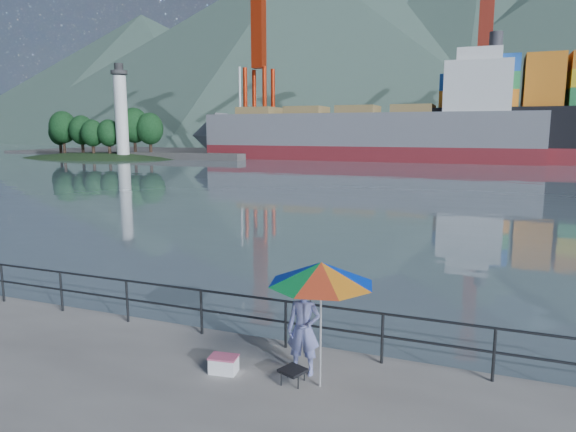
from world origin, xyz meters
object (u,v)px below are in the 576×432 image
Objects in this scene: fisherman at (304,329)px; beach_umbrella at (321,273)px; cooler_bag at (224,365)px; bulk_carrier at (377,132)px.

fisherman is 0.76× the size of beach_umbrella.
cooler_bag is (-1.39, -0.53, -0.71)m from fisherman.
fisherman is 3.43× the size of cooler_bag.
fisherman is 1.65m from cooler_bag.
cooler_bag is 73.58m from bulk_carrier.
beach_umbrella is (0.45, -0.38, 1.21)m from fisherman.
beach_umbrella is at bearing -79.03° from bulk_carrier.
beach_umbrella is at bearing -3.20° from cooler_bag.
beach_umbrella reaches higher than fisherman.
fisherman is at bearing -79.31° from bulk_carrier.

